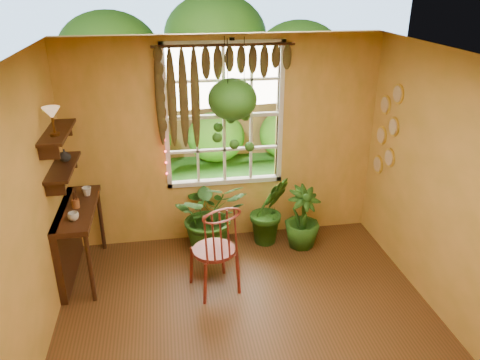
# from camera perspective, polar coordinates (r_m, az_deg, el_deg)

# --- Properties ---
(floor) EXTENTS (4.50, 4.50, 0.00)m
(floor) POSITION_cam_1_polar(r_m,az_deg,el_deg) (4.81, 2.14, -20.04)
(floor) COLOR #583119
(floor) RESTS_ON ground
(ceiling) EXTENTS (4.50, 4.50, 0.00)m
(ceiling) POSITION_cam_1_polar(r_m,az_deg,el_deg) (3.54, 2.82, 13.48)
(ceiling) COLOR silver
(ceiling) RESTS_ON wall_back
(wall_back) EXTENTS (4.00, 0.00, 4.00)m
(wall_back) POSITION_cam_1_polar(r_m,az_deg,el_deg) (6.03, -1.89, 4.54)
(wall_back) COLOR #E5A64E
(wall_back) RESTS_ON floor
(wall_left) EXTENTS (0.00, 4.50, 4.50)m
(wall_left) POSITION_cam_1_polar(r_m,az_deg,el_deg) (4.13, -26.13, -7.55)
(wall_left) COLOR #E5A64E
(wall_left) RESTS_ON floor
(wall_right) EXTENTS (0.00, 4.50, 4.50)m
(wall_right) POSITION_cam_1_polar(r_m,az_deg,el_deg) (4.79, 26.61, -3.37)
(wall_right) COLOR #E5A64E
(wall_right) RESTS_ON floor
(window) EXTENTS (1.52, 0.10, 1.86)m
(window) POSITION_cam_1_polar(r_m,az_deg,el_deg) (5.96, -1.97, 7.82)
(window) COLOR silver
(window) RESTS_ON wall_back
(valance_vine) EXTENTS (1.70, 0.12, 1.10)m
(valance_vine) POSITION_cam_1_polar(r_m,az_deg,el_deg) (5.70, -2.76, 13.04)
(valance_vine) COLOR #32170D
(valance_vine) RESTS_ON window
(string_lights) EXTENTS (0.03, 0.03, 1.54)m
(string_lights) POSITION_cam_1_polar(r_m,az_deg,el_deg) (5.81, -9.38, 7.62)
(string_lights) COLOR #FF2633
(string_lights) RESTS_ON window
(wall_plates) EXTENTS (0.04, 0.32, 1.10)m
(wall_plates) POSITION_cam_1_polar(r_m,az_deg,el_deg) (6.12, 17.48, 5.70)
(wall_plates) COLOR beige
(wall_plates) RESTS_ON wall_right
(counter_ledge) EXTENTS (0.40, 1.20, 0.90)m
(counter_ledge) POSITION_cam_1_polar(r_m,az_deg,el_deg) (5.84, -19.90, -6.25)
(counter_ledge) COLOR #32170D
(counter_ledge) RESTS_ON floor
(shelf_lower) EXTENTS (0.25, 0.90, 0.04)m
(shelf_lower) POSITION_cam_1_polar(r_m,az_deg,el_deg) (5.48, -20.76, 1.50)
(shelf_lower) COLOR #32170D
(shelf_lower) RESTS_ON wall_left
(shelf_upper) EXTENTS (0.25, 0.90, 0.04)m
(shelf_upper) POSITION_cam_1_polar(r_m,az_deg,el_deg) (5.35, -21.37, 5.47)
(shelf_upper) COLOR #32170D
(shelf_upper) RESTS_ON wall_left
(backyard) EXTENTS (14.00, 10.00, 12.00)m
(backyard) POSITION_cam_1_polar(r_m,az_deg,el_deg) (10.52, -4.00, 12.40)
(backyard) COLOR #25621C
(backyard) RESTS_ON ground
(windsor_chair) EXTENTS (0.61, 0.62, 1.29)m
(windsor_chair) POSITION_cam_1_polar(r_m,az_deg,el_deg) (5.34, -3.01, -9.93)
(windsor_chair) COLOR maroon
(windsor_chair) RESTS_ON floor
(potted_plant_left) EXTENTS (0.95, 0.83, 1.01)m
(potted_plant_left) POSITION_cam_1_polar(r_m,az_deg,el_deg) (6.04, -3.64, -4.19)
(potted_plant_left) COLOR #124614
(potted_plant_left) RESTS_ON floor
(potted_plant_mid) EXTENTS (0.59, 0.51, 0.95)m
(potted_plant_mid) POSITION_cam_1_polar(r_m,az_deg,el_deg) (6.21, 3.62, -3.67)
(potted_plant_mid) COLOR #124614
(potted_plant_mid) RESTS_ON floor
(potted_plant_right) EXTENTS (0.61, 0.61, 0.83)m
(potted_plant_right) POSITION_cam_1_polar(r_m,az_deg,el_deg) (6.19, 7.60, -4.58)
(potted_plant_right) COLOR #124614
(potted_plant_right) RESTS_ON floor
(hanging_basket) EXTENTS (0.58, 0.58, 1.34)m
(hanging_basket) POSITION_cam_1_polar(r_m,az_deg,el_deg) (5.57, -0.93, 9.09)
(hanging_basket) COLOR black
(hanging_basket) RESTS_ON ceiling
(cup_a) EXTENTS (0.13, 0.13, 0.09)m
(cup_a) POSITION_cam_1_polar(r_m,az_deg,el_deg) (5.36, -19.65, -4.20)
(cup_a) COLOR silver
(cup_a) RESTS_ON counter_ledge
(cup_b) EXTENTS (0.12, 0.12, 0.10)m
(cup_b) POSITION_cam_1_polar(r_m,az_deg,el_deg) (5.90, -18.17, -1.32)
(cup_b) COLOR beige
(cup_b) RESTS_ON counter_ledge
(brush_jar) EXTENTS (0.08, 0.08, 0.30)m
(brush_jar) POSITION_cam_1_polar(r_m,az_deg,el_deg) (5.60, -19.48, -2.10)
(brush_jar) COLOR brown
(brush_jar) RESTS_ON counter_ledge
(shelf_vase) EXTENTS (0.18, 0.18, 0.14)m
(shelf_vase) POSITION_cam_1_polar(r_m,az_deg,el_deg) (5.57, -20.61, 2.85)
(shelf_vase) COLOR #B2AD99
(shelf_vase) RESTS_ON shelf_lower
(tiffany_lamp) EXTENTS (0.18, 0.18, 0.30)m
(tiffany_lamp) POSITION_cam_1_polar(r_m,az_deg,el_deg) (5.12, -21.96, 7.39)
(tiffany_lamp) COLOR #553518
(tiffany_lamp) RESTS_ON shelf_upper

